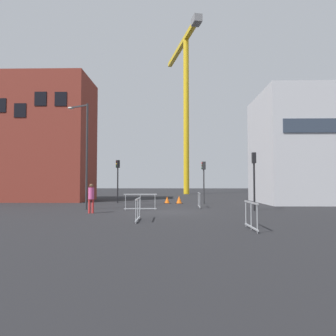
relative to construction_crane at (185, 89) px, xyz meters
The scene contains 15 objects.
ground 35.37m from the construction_crane, 94.19° to the right, with size 160.00×160.00×0.00m, color black.
brick_building 26.94m from the construction_crane, 127.43° to the right, with size 9.31×6.18×12.32m.
office_block 27.44m from the construction_crane, 64.19° to the right, with size 9.65×8.52×9.83m.
construction_crane is the anchor object (origin of this frame).
streetlamp_tall 33.04m from the construction_crane, 105.15° to the right, with size 1.68×0.91×7.25m.
traffic_light_median 27.35m from the construction_crane, 107.52° to the right, with size 0.35×0.38×3.88m.
traffic_light_corner 27.48m from the construction_crane, 88.10° to the right, with size 0.39×0.31×3.66m.
traffic_light_verge 33.59m from the construction_crane, 83.49° to the right, with size 0.24×0.37×3.80m.
pedestrian_walking 36.47m from the construction_crane, 101.91° to the right, with size 0.34×0.34×1.75m.
safety_barrier_mid_span 39.56m from the construction_crane, 95.62° to the right, with size 0.10×2.02×1.08m.
safety_barrier_rear 32.27m from the construction_crane, 89.97° to the right, with size 0.10×2.22×1.08m.
safety_barrier_left_run 41.81m from the construction_crane, 88.19° to the right, with size 0.08×1.93×1.08m.
safety_barrier_right_run 34.36m from the construction_crane, 97.74° to the right, with size 2.17×0.22×1.08m.
traffic_cone_on_verge 28.73m from the construction_crane, 93.39° to the right, with size 0.66×0.66×0.67m.
traffic_cone_striped 28.60m from the construction_crane, 96.04° to the right, with size 0.60×0.60×0.60m.
Camera 1 is at (0.50, -19.86, 1.83)m, focal length 33.61 mm.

